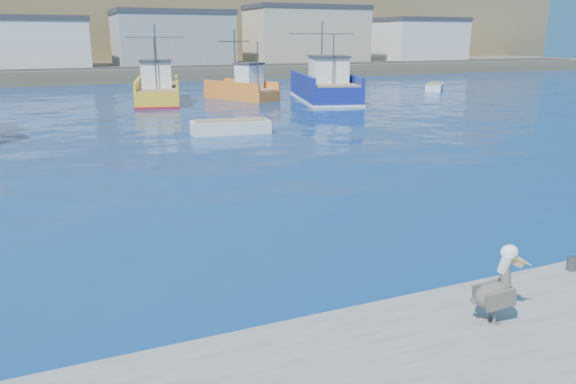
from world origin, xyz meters
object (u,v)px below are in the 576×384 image
object	(u,v)px
trawler_blue	(325,87)
skiff_mid	(231,128)
trawler_yellow_b	(158,91)
boat_orange	(243,88)
skiff_far	(434,88)
pelican	(498,290)

from	to	relation	value
trawler_blue	skiff_mid	xyz separation A→B (m)	(-12.78, -13.38, -0.77)
trawler_yellow_b	trawler_blue	bearing A→B (deg)	-15.37
trawler_yellow_b	boat_orange	bearing A→B (deg)	-5.74
skiff_far	boat_orange	bearing A→B (deg)	-179.05
boat_orange	skiff_mid	world-z (taller)	boat_orange
boat_orange	skiff_mid	xyz separation A→B (m)	(-6.43, -16.38, -0.66)
boat_orange	pelican	distance (m)	40.93
boat_orange	trawler_blue	bearing A→B (deg)	-25.30
skiff_mid	pelican	xyz separation A→B (m)	(-2.74, -23.50, 0.79)
trawler_yellow_b	skiff_far	size ratio (longest dim) A/B	2.54
pelican	skiff_mid	bearing A→B (deg)	83.35
trawler_yellow_b	boat_orange	world-z (taller)	trawler_yellow_b
pelican	trawler_blue	bearing A→B (deg)	67.18
trawler_blue	pelican	bearing A→B (deg)	-112.82
boat_orange	skiff_far	bearing A→B (deg)	0.95
trawler_blue	skiff_far	xyz separation A→B (m)	(14.22, 3.34, -0.78)
skiff_mid	pelican	size ratio (longest dim) A/B	3.25
skiff_mid	skiff_far	bearing A→B (deg)	31.77
pelican	boat_orange	bearing A→B (deg)	77.05
trawler_yellow_b	trawler_blue	world-z (taller)	trawler_blue
trawler_yellow_b	trawler_blue	xyz separation A→B (m)	(13.55, -3.72, 0.11)
skiff_far	skiff_mid	bearing A→B (deg)	-148.23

